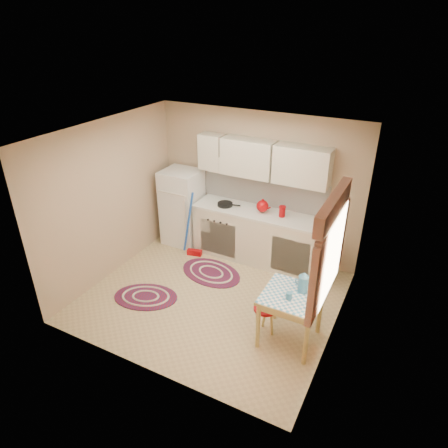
{
  "coord_description": "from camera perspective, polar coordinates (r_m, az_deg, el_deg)",
  "views": [
    {
      "loc": [
        2.41,
        -4.26,
        3.78
      ],
      "look_at": [
        0.07,
        0.25,
        1.14
      ],
      "focal_mm": 32.0,
      "sensor_mm": 36.0,
      "label": 1
    }
  ],
  "objects": [
    {
      "name": "room_shell",
      "position": [
        5.49,
        0.76,
        3.95
      ],
      "size": [
        3.64,
        3.6,
        2.52
      ],
      "color": "tan",
      "rests_on": "ground"
    },
    {
      "name": "countertop",
      "position": [
        6.65,
        5.07,
        1.61
      ],
      "size": [
        2.27,
        0.62,
        0.04
      ],
      "primitive_type": "cube",
      "color": "silver",
      "rests_on": "base_cabinets"
    },
    {
      "name": "rug_left",
      "position": [
        6.27,
        -11.12,
        -10.16
      ],
      "size": [
        1.13,
        0.93,
        0.02
      ],
      "primitive_type": null,
      "rotation": [
        0.0,
        0.0,
        0.33
      ],
      "color": "maroon",
      "rests_on": "ground"
    },
    {
      "name": "rug_center",
      "position": [
        6.69,
        -1.86,
        -6.94
      ],
      "size": [
        1.2,
        0.91,
        0.02
      ],
      "primitive_type": null,
      "rotation": [
        0.0,
        0.0,
        -0.19
      ],
      "color": "maroon",
      "rests_on": "ground"
    },
    {
      "name": "broom",
      "position": [
        6.89,
        -4.39,
        -0.17
      ],
      "size": [
        0.3,
        0.18,
        1.2
      ],
      "primitive_type": null,
      "rotation": [
        0.0,
        0.0,
        0.22
      ],
      "color": "blue",
      "rests_on": "ground"
    },
    {
      "name": "red_canister",
      "position": [
        6.48,
        8.31,
        1.7
      ],
      "size": [
        0.11,
        0.11,
        0.16
      ],
      "primitive_type": "cylinder",
      "rotation": [
        0.0,
        0.0,
        -0.11
      ],
      "color": "#9A050A",
      "rests_on": "countertop"
    },
    {
      "name": "coffee_pot",
      "position": [
        5.08,
        11.27,
        -8.1
      ],
      "size": [
        0.17,
        0.15,
        0.31
      ],
      "primitive_type": null,
      "rotation": [
        0.0,
        0.0,
        -0.14
      ],
      "color": "#2E668C",
      "rests_on": "table"
    },
    {
      "name": "table",
      "position": [
        5.32,
        9.39,
        -13.05
      ],
      "size": [
        0.72,
        0.72,
        0.72
      ],
      "primitive_type": "cube",
      "color": "#D4B96A",
      "rests_on": "ground"
    },
    {
      "name": "base_cabinets",
      "position": [
        6.86,
        4.92,
        -1.85
      ],
      "size": [
        2.25,
        0.6,
        0.88
      ],
      "primitive_type": "cube",
      "color": "beige",
      "rests_on": "ground"
    },
    {
      "name": "mug",
      "position": [
        4.99,
        9.27,
        -10.11
      ],
      "size": [
        0.09,
        0.09,
        0.1
      ],
      "primitive_type": "cylinder",
      "rotation": [
        0.0,
        0.0,
        -0.16
      ],
      "color": "#2E668C",
      "rests_on": "table"
    },
    {
      "name": "frying_pan",
      "position": [
        6.82,
        0.15,
        2.83
      ],
      "size": [
        0.32,
        0.32,
        0.05
      ],
      "primitive_type": "cylinder",
      "rotation": [
        0.0,
        0.0,
        0.24
      ],
      "color": "black",
      "rests_on": "countertop"
    },
    {
      "name": "fridge",
      "position": [
        7.33,
        -5.97,
        2.39
      ],
      "size": [
        0.65,
        0.6,
        1.4
      ],
      "primitive_type": "cube",
      "color": "white",
      "rests_on": "ground"
    },
    {
      "name": "red_kettle",
      "position": [
        6.57,
        5.51,
        2.56
      ],
      "size": [
        0.27,
        0.26,
        0.22
      ],
      "primitive_type": null,
      "rotation": [
        0.0,
        0.0,
        -0.3
      ],
      "color": "#9A050A",
      "rests_on": "countertop"
    },
    {
      "name": "stool",
      "position": [
        5.48,
        5.82,
        -13.46
      ],
      "size": [
        0.4,
        0.4,
        0.42
      ],
      "primitive_type": "cylinder",
      "rotation": [
        0.0,
        0.0,
        0.35
      ],
      "color": "#9A050A",
      "rests_on": "ground"
    }
  ]
}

